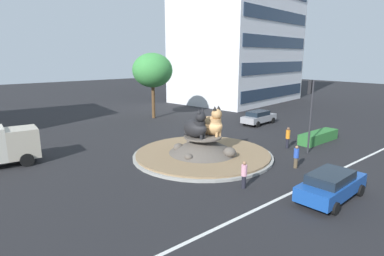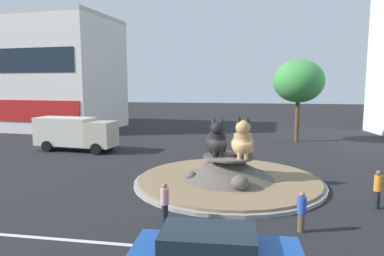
% 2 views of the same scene
% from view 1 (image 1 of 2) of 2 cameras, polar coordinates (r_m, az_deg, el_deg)
% --- Properties ---
extents(ground_plane, '(160.00, 160.00, 0.00)m').
position_cam_1_polar(ground_plane, '(24.07, 1.94, -5.10)').
color(ground_plane, black).
extents(lane_centreline, '(112.00, 0.20, 0.01)m').
position_cam_1_polar(lane_centreline, '(19.23, 18.46, -10.51)').
color(lane_centreline, silver).
rests_on(lane_centreline, ground).
extents(roundabout_island, '(10.48, 10.48, 1.58)m').
position_cam_1_polar(roundabout_island, '(23.91, 1.95, -3.81)').
color(roundabout_island, gray).
rests_on(roundabout_island, ground).
extents(cat_statue_black, '(1.61, 2.39, 2.19)m').
position_cam_1_polar(cat_statue_black, '(22.99, 0.75, 0.20)').
color(cat_statue_black, black).
rests_on(cat_statue_black, roundabout_island).
extents(cat_statue_calico, '(1.45, 2.31, 2.28)m').
position_cam_1_polar(cat_statue_calico, '(23.78, 3.64, 0.68)').
color(cat_statue_calico, tan).
rests_on(cat_statue_calico, roundabout_island).
extents(traffic_light_mast, '(0.36, 0.46, 5.67)m').
position_cam_1_polar(traffic_light_mast, '(25.64, 20.53, 4.19)').
color(traffic_light_mast, '#2D2D33').
rests_on(traffic_light_mast, ground).
extents(office_tower, '(21.60, 16.49, 26.48)m').
position_cam_1_polar(office_tower, '(54.84, 8.51, 18.80)').
color(office_tower, silver).
rests_on(office_tower, ground).
extents(clipped_hedge_strip, '(4.72, 1.20, 0.90)m').
position_cam_1_polar(clipped_hedge_strip, '(30.06, 21.78, -1.49)').
color(clipped_hedge_strip, '#2D7033').
rests_on(clipped_hedge_strip, ground).
extents(broadleaf_tree_behind_island, '(4.76, 4.76, 7.79)m').
position_cam_1_polar(broadleaf_tree_behind_island, '(38.43, -7.12, 10.25)').
color(broadleaf_tree_behind_island, brown).
rests_on(broadleaf_tree_behind_island, ground).
extents(pedestrian_pink_shirt, '(0.34, 0.34, 1.62)m').
position_cam_1_polar(pedestrian_pink_shirt, '(18.42, 9.36, -8.18)').
color(pedestrian_pink_shirt, black).
rests_on(pedestrian_pink_shirt, ground).
extents(pedestrian_blue_shirt, '(0.34, 0.34, 1.56)m').
position_cam_1_polar(pedestrian_blue_shirt, '(22.48, 18.24, -4.87)').
color(pedestrian_blue_shirt, brown).
rests_on(pedestrian_blue_shirt, ground).
extents(pedestrian_orange_shirt, '(0.33, 0.33, 1.75)m').
position_cam_1_polar(pedestrian_orange_shirt, '(27.04, 16.86, -1.58)').
color(pedestrian_orange_shirt, black).
rests_on(pedestrian_orange_shirt, ground).
extents(sedan_on_far_lane, '(4.77, 2.29, 1.48)m').
position_cam_1_polar(sedan_on_far_lane, '(35.93, 11.92, 1.93)').
color(sedan_on_far_lane, '#99999E').
rests_on(sedan_on_far_lane, ground).
extents(hatchback_near_shophouse, '(4.76, 2.22, 1.54)m').
position_cam_1_polar(hatchback_near_shophouse, '(18.37, 23.78, -9.33)').
color(hatchback_near_shophouse, '#19479E').
rests_on(hatchback_near_shophouse, ground).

